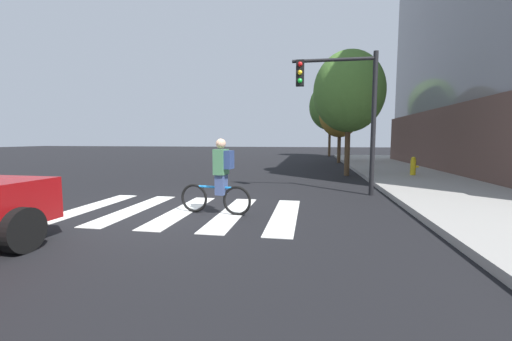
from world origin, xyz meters
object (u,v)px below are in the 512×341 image
at_px(street_tree_near, 349,92).
at_px(street_tree_far, 330,106).
at_px(fire_hydrant, 413,166).
at_px(street_tree_mid, 340,114).
at_px(traffic_light_near, 345,99).
at_px(cyclist, 220,177).

bearing_deg(street_tree_near, street_tree_far, 89.51).
xyz_separation_m(fire_hydrant, street_tree_mid, (-2.35, 8.63, 2.89)).
bearing_deg(fire_hydrant, street_tree_mid, 105.26).
bearing_deg(traffic_light_near, street_tree_mid, 85.70).
bearing_deg(street_tree_near, street_tree_mid, 87.73).
distance_m(fire_hydrant, street_tree_far, 17.97).
bearing_deg(cyclist, fire_hydrant, 50.53).
height_order(street_tree_mid, street_tree_far, street_tree_far).
distance_m(fire_hydrant, street_tree_mid, 9.40).
relative_size(fire_hydrant, street_tree_far, 0.11).
xyz_separation_m(traffic_light_near, street_tree_mid, (0.99, 13.18, 0.57)).
height_order(cyclist, traffic_light_near, traffic_light_near).
xyz_separation_m(traffic_light_near, street_tree_far, (0.82, 21.83, 1.94)).
relative_size(traffic_light_near, street_tree_near, 0.75).
bearing_deg(street_tree_near, fire_hydrant, -13.07).
distance_m(cyclist, traffic_light_near, 4.73).
bearing_deg(street_tree_far, traffic_light_near, -92.14).
height_order(traffic_light_near, street_tree_far, street_tree_far).
height_order(cyclist, street_tree_near, street_tree_near).
height_order(traffic_light_near, street_tree_mid, street_tree_mid).
xyz_separation_m(cyclist, fire_hydrant, (6.30, 7.65, -0.31)).
bearing_deg(street_tree_mid, traffic_light_near, -94.30).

